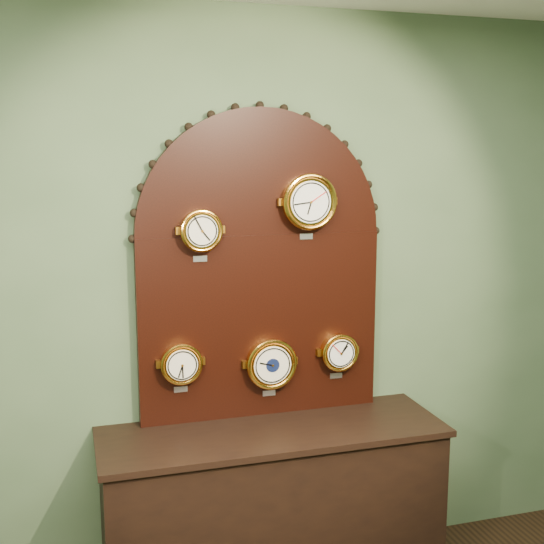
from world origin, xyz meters
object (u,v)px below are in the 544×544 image
object	(u,v)px
shop_counter	(273,513)
arabic_clock	(309,202)
hygrometer	(181,363)
roman_clock	(201,230)
display_board	(260,256)
barometer	(271,364)
tide_clock	(339,352)

from	to	relation	value
shop_counter	arabic_clock	size ratio (longest dim) A/B	5.00
shop_counter	hygrometer	distance (m)	0.86
roman_clock	hygrometer	xyz separation A→B (m)	(-0.10, -0.00, -0.63)
display_board	barometer	bearing A→B (deg)	-63.34
arabic_clock	hygrometer	xyz separation A→B (m)	(-0.63, 0.00, -0.75)
display_board	barometer	world-z (taller)	display_board
roman_clock	barometer	bearing A→B (deg)	-0.26
hygrometer	shop_counter	bearing A→B (deg)	-20.80
hygrometer	tide_clock	bearing A→B (deg)	0.01
shop_counter	roman_clock	distance (m)	1.41
display_board	barometer	distance (m)	0.53
shop_counter	display_board	bearing A→B (deg)	90.00
display_board	barometer	xyz separation A→B (m)	(0.03, -0.07, -0.52)
shop_counter	display_board	distance (m)	1.25
arabic_clock	barometer	bearing A→B (deg)	179.91
display_board	roman_clock	world-z (taller)	display_board
arabic_clock	display_board	bearing A→B (deg)	163.09
shop_counter	display_board	world-z (taller)	display_board
shop_counter	display_board	size ratio (longest dim) A/B	1.05
roman_clock	arabic_clock	distance (m)	0.54
arabic_clock	hygrometer	bearing A→B (deg)	179.84
display_board	shop_counter	bearing A→B (deg)	-90.00
display_board	hygrometer	bearing A→B (deg)	-170.78
shop_counter	tide_clock	xyz separation A→B (m)	(0.39, 0.15, 0.73)
roman_clock	hygrometer	distance (m)	0.63
display_board	arabic_clock	distance (m)	0.35
roman_clock	arabic_clock	size ratio (longest dim) A/B	0.78
shop_counter	hygrometer	world-z (taller)	hygrometer
display_board	hygrometer	size ratio (longest dim) A/B	6.08
shop_counter	barometer	xyz separation A→B (m)	(0.03, 0.15, 0.70)
roman_clock	shop_counter	bearing A→B (deg)	-27.13
hygrometer	barometer	size ratio (longest dim) A/B	0.83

